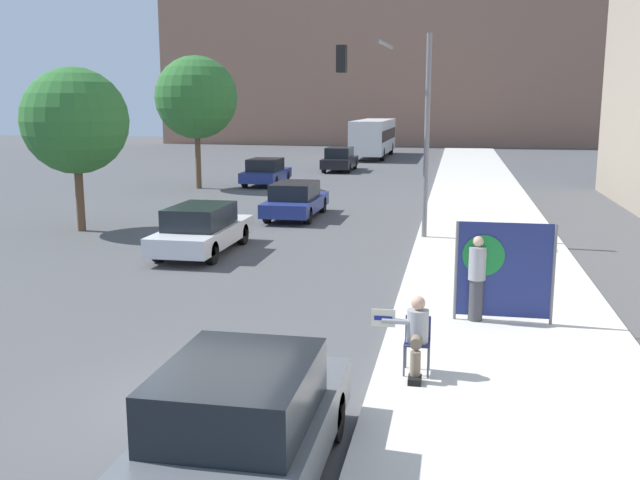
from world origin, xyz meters
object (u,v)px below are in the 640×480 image
at_px(car_on_road_nearest, 202,229).
at_px(car_on_road_distant, 266,172).
at_px(protest_banner, 503,270).
at_px(car_on_road_midblock, 296,200).
at_px(street_tree_near_curb, 75,121).
at_px(seated_protester, 416,333).
at_px(city_bus_on_road, 374,136).
at_px(jogger_on_sidewalk, 477,278).
at_px(parked_car_curbside, 242,425).
at_px(traffic_light_pole, 396,103).
at_px(street_tree_midblock, 196,98).
at_px(car_on_road_far_lane, 340,159).

distance_m(car_on_road_nearest, car_on_road_distant, 17.64).
relative_size(protest_banner, car_on_road_midblock, 0.43).
bearing_deg(protest_banner, street_tree_near_curb, 148.09).
xyz_separation_m(seated_protester, car_on_road_nearest, (-6.72, 8.80, -0.11)).
relative_size(seated_protester, city_bus_on_road, 0.11).
xyz_separation_m(seated_protester, protest_banner, (1.48, 3.08, 0.36)).
relative_size(jogger_on_sidewalk, parked_car_curbside, 0.41).
xyz_separation_m(parked_car_curbside, car_on_road_nearest, (-4.97, 12.25, -0.03)).
xyz_separation_m(protest_banner, parked_car_curbside, (-3.23, -6.53, -0.43)).
bearing_deg(traffic_light_pole, car_on_road_midblock, 137.08).
distance_m(city_bus_on_road, street_tree_near_curb, 36.26).
bearing_deg(jogger_on_sidewalk, city_bus_on_road, -119.72).
height_order(jogger_on_sidewalk, car_on_road_nearest, jogger_on_sidewalk).
distance_m(jogger_on_sidewalk, street_tree_midblock, 25.30).
distance_m(protest_banner, city_bus_on_road, 44.83).
height_order(city_bus_on_road, street_tree_near_curb, street_tree_near_curb).
distance_m(seated_protester, parked_car_curbside, 3.87).
height_order(seated_protester, street_tree_near_curb, street_tree_near_curb).
bearing_deg(traffic_light_pole, car_on_road_nearest, -149.85).
bearing_deg(city_bus_on_road, seated_protester, -82.55).
xyz_separation_m(jogger_on_sidewalk, car_on_road_midblock, (-6.48, 12.64, -0.31)).
height_order(jogger_on_sidewalk, protest_banner, protest_banner).
bearing_deg(traffic_light_pole, jogger_on_sidewalk, -74.94).
height_order(car_on_road_far_lane, city_bus_on_road, city_bus_on_road).
bearing_deg(car_on_road_distant, seated_protester, -70.05).
height_order(parked_car_curbside, car_on_road_midblock, parked_car_curbside).
relative_size(car_on_road_midblock, car_on_road_distant, 1.08).
distance_m(jogger_on_sidewalk, car_on_road_midblock, 14.21).
xyz_separation_m(jogger_on_sidewalk, traffic_light_pole, (-2.37, 8.83, 3.33)).
bearing_deg(car_on_road_midblock, street_tree_midblock, 129.86).
xyz_separation_m(car_on_road_far_lane, street_tree_midblock, (-5.59, -10.83, 3.85)).
bearing_deg(seated_protester, car_on_road_midblock, 127.57).
bearing_deg(street_tree_midblock, city_bus_on_road, 74.60).
xyz_separation_m(jogger_on_sidewalk, street_tree_midblock, (-13.52, 21.08, 3.60)).
relative_size(traffic_light_pole, street_tree_midblock, 0.94).
relative_size(protest_banner, parked_car_curbside, 0.48).
relative_size(car_on_road_nearest, street_tree_near_curb, 0.84).
relative_size(car_on_road_midblock, car_on_road_far_lane, 1.00).
distance_m(car_on_road_far_lane, city_bus_on_road, 12.34).
distance_m(parked_car_curbside, street_tree_midblock, 29.88).
height_order(protest_banner, car_on_road_distant, protest_banner).
bearing_deg(car_on_road_midblock, parked_car_curbside, -78.96).
relative_size(seated_protester, jogger_on_sidewalk, 0.74).
xyz_separation_m(traffic_light_pole, parked_car_curbside, (-0.36, -15.35, -3.59)).
distance_m(car_on_road_midblock, city_bus_on_road, 31.56).
xyz_separation_m(car_on_road_midblock, car_on_road_far_lane, (-1.46, 19.26, 0.07)).
relative_size(jogger_on_sidewalk, car_on_road_far_lane, 0.37).
xyz_separation_m(jogger_on_sidewalk, car_on_road_distant, (-10.50, 23.14, -0.29)).
distance_m(protest_banner, car_on_road_midblock, 14.44).
xyz_separation_m(parked_car_curbside, city_bus_on_road, (-4.42, 50.70, 1.00)).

